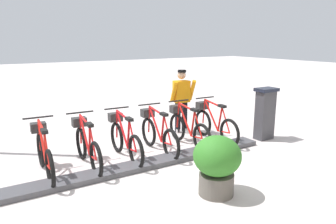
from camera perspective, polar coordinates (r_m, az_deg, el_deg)
name	(u,v)px	position (r m, az deg, el deg)	size (l,w,h in m)	color
ground_plane	(147,166)	(6.35, -3.73, -9.66)	(60.00, 60.00, 0.00)	beige
dock_rail_base	(147,164)	(6.33, -3.74, -9.24)	(0.44, 5.54, 0.10)	#47474C
payment_kiosk	(265,113)	(8.18, 16.95, -0.13)	(0.36, 0.52, 1.28)	#38383D
bike_docked_0	(214,123)	(7.86, 8.18, -1.99)	(1.72, 0.54, 1.02)	black
bike_docked_1	(187,128)	(7.39, 3.45, -2.84)	(1.72, 0.54, 1.02)	black
bike_docked_2	(158,133)	(6.99, -1.88, -3.76)	(1.72, 0.54, 1.02)	black
bike_docked_3	(124,139)	(6.65, -7.82, -4.75)	(1.72, 0.54, 1.02)	black
bike_docked_4	(87,145)	(6.39, -14.33, -5.77)	(1.72, 0.54, 1.02)	black
bike_docked_5	(44,153)	(6.23, -21.31, -6.78)	(1.72, 0.54, 1.02)	black
worker_near_rack	(182,99)	(8.36, 2.43, 2.39)	(0.52, 0.66, 1.66)	white
planter_bush	(217,162)	(5.12, 8.75, -8.91)	(0.76, 0.76, 0.97)	#59544C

